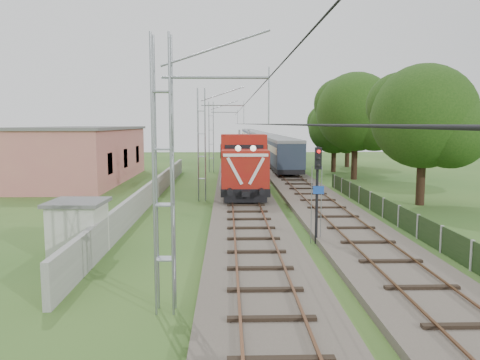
{
  "coord_description": "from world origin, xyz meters",
  "views": [
    {
      "loc": [
        -1.17,
        -21.32,
        5.52
      ],
      "look_at": [
        -0.43,
        6.16,
        2.2
      ],
      "focal_mm": 35.0,
      "sensor_mm": 36.0,
      "label": 1
    }
  ],
  "objects_px": {
    "coach_rake": "(257,139)",
    "signal_post": "(318,177)",
    "locomotive": "(241,162)",
    "relay_hut": "(78,228)"
  },
  "relations": [
    {
      "from": "locomotive",
      "to": "signal_post",
      "type": "relative_size",
      "value": 4.09
    },
    {
      "from": "coach_rake",
      "to": "signal_post",
      "type": "distance_m",
      "value": 76.64
    },
    {
      "from": "relay_hut",
      "to": "signal_post",
      "type": "bearing_deg",
      "value": 9.2
    },
    {
      "from": "signal_post",
      "to": "relay_hut",
      "type": "height_order",
      "value": "signal_post"
    },
    {
      "from": "locomotive",
      "to": "relay_hut",
      "type": "xyz_separation_m",
      "value": [
        -7.4,
        -19.64,
        -1.19
      ]
    },
    {
      "from": "locomotive",
      "to": "signal_post",
      "type": "height_order",
      "value": "locomotive"
    },
    {
      "from": "signal_post",
      "to": "relay_hut",
      "type": "bearing_deg",
      "value": -170.8
    },
    {
      "from": "locomotive",
      "to": "signal_post",
      "type": "bearing_deg",
      "value": -80.78
    },
    {
      "from": "coach_rake",
      "to": "signal_post",
      "type": "xyz_separation_m",
      "value": [
        -2.08,
        -76.61,
        0.72
      ]
    },
    {
      "from": "relay_hut",
      "to": "locomotive",
      "type": "bearing_deg",
      "value": 69.35
    }
  ]
}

